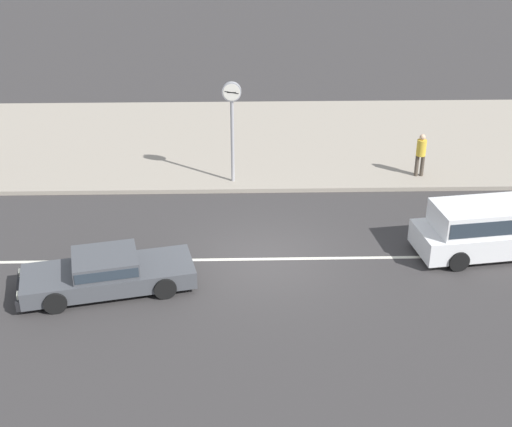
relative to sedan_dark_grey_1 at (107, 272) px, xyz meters
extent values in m
plane|color=#383535|center=(4.34, 1.51, -0.53)|extent=(160.00, 160.00, 0.00)
cube|color=silver|center=(4.34, 1.51, -0.53)|extent=(50.40, 0.14, 0.01)
cube|color=#9E9384|center=(4.34, 11.11, -0.46)|extent=(68.00, 10.00, 0.15)
cube|color=#47494F|center=(0.04, 0.01, -0.13)|extent=(4.77, 2.59, 0.48)
cube|color=#47494F|center=(-0.01, 0.00, 0.32)|extent=(1.98, 1.81, 0.42)
cube|color=#28333D|center=(-0.01, 0.00, 0.32)|extent=(1.92, 1.83, 0.27)
cube|color=black|center=(-2.22, -0.50, -0.23)|extent=(0.47, 1.59, 0.28)
cube|color=white|center=(-2.06, -1.05, -0.02)|extent=(0.13, 0.25, 0.14)
cube|color=white|center=(-2.31, 0.07, -0.02)|extent=(0.13, 0.25, 0.14)
cylinder|color=black|center=(-1.16, -1.06, -0.23)|extent=(0.63, 0.35, 0.60)
cylinder|color=black|center=(-1.50, 0.46, -0.23)|extent=(0.63, 0.35, 0.60)
cylinder|color=black|center=(1.58, -0.44, -0.23)|extent=(0.63, 0.35, 0.60)
cylinder|color=black|center=(1.24, 1.08, -0.23)|extent=(0.63, 0.35, 0.60)
cube|color=white|center=(11.02, 1.78, -0.02)|extent=(4.82, 2.33, 0.70)
cube|color=white|center=(10.73, 1.74, 0.68)|extent=(3.30, 1.96, 0.70)
cube|color=#28333D|center=(10.73, 1.74, 0.68)|extent=(3.19, 1.97, 0.45)
cylinder|color=black|center=(9.48, 2.38, -0.23)|extent=(0.62, 0.30, 0.60)
cylinder|color=black|center=(9.71, 0.77, -0.23)|extent=(0.62, 0.30, 0.60)
cylinder|color=#9E9EA3|center=(3.34, 6.85, 1.09)|extent=(0.12, 0.12, 2.95)
cylinder|color=#9E9EA3|center=(3.34, 6.85, 2.89)|extent=(0.65, 0.18, 0.65)
cylinder|color=white|center=(3.34, 6.75, 2.89)|extent=(0.58, 0.02, 0.58)
cylinder|color=white|center=(3.34, 6.94, 2.89)|extent=(0.58, 0.02, 0.58)
cube|color=black|center=(3.34, 6.74, 2.89)|extent=(0.29, 0.01, 0.04)
cube|color=black|center=(3.34, 6.74, 2.89)|extent=(0.47, 0.01, 0.10)
cylinder|color=#4C4238|center=(9.96, 7.14, 0.01)|extent=(0.14, 0.14, 0.78)
cylinder|color=#4C4238|center=(10.16, 7.14, 0.01)|extent=(0.14, 0.14, 0.78)
cylinder|color=gold|center=(10.06, 7.14, 0.69)|extent=(0.34, 0.34, 0.59)
sphere|color=#D6AD89|center=(10.06, 7.14, 1.09)|extent=(0.21, 0.21, 0.21)
camera|label=1|loc=(3.59, -16.41, 9.87)|focal=50.00mm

